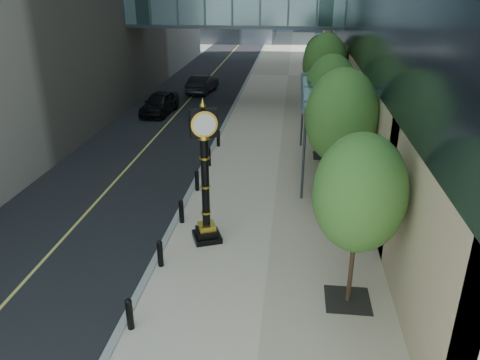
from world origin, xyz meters
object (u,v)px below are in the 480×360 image
street_clock (205,184)px  car_far (203,84)px  car_near (159,103)px  pedestrian (335,190)px

street_clock → car_far: street_clock is taller
car_near → car_far: bearing=80.9°
street_clock → pedestrian: bearing=11.9°
car_far → street_clock: bearing=108.5°
street_clock → car_near: 19.11m
pedestrian → car_far: size_ratio=0.35×
pedestrian → car_far: 23.89m
street_clock → car_far: 25.63m
pedestrian → car_near: 18.63m
street_clock → car_far: size_ratio=1.15×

